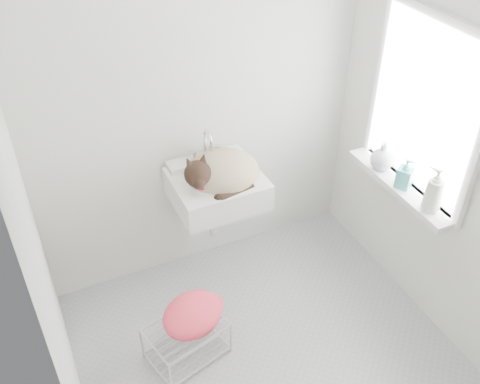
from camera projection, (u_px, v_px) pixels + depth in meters
name	position (u px, v px, depth m)	size (l,w,h in m)	color
floor	(266.00, 350.00, 3.39)	(2.20, 2.00, 0.02)	#A5AAAF
back_wall	(198.00, 102.00, 3.36)	(2.20, 0.02, 2.50)	silver
right_wall	(449.00, 140.00, 3.01)	(0.02, 2.00, 2.50)	silver
left_wall	(40.00, 258.00, 2.27)	(0.02, 2.00, 2.50)	silver
window_glass	(426.00, 109.00, 3.09)	(0.01, 0.80, 1.00)	white
window_frame	(424.00, 110.00, 3.08)	(0.04, 0.90, 1.10)	white
windowsill	(400.00, 186.00, 3.37)	(0.16, 0.88, 0.04)	white
sink	(217.00, 177.00, 3.42)	(0.56, 0.49, 0.23)	white
faucet	(205.00, 144.00, 3.46)	(0.21, 0.14, 0.21)	silver
cat	(219.00, 173.00, 3.38)	(0.51, 0.43, 0.31)	tan
wire_rack	(186.00, 339.00, 3.28)	(0.44, 0.31, 0.26)	silver
towel	(193.00, 320.00, 3.21)	(0.39, 0.27, 0.16)	#F54E1A
bottle_a	(429.00, 209.00, 3.16)	(0.09, 0.09, 0.24)	white
bottle_b	(402.00, 186.00, 3.34)	(0.09, 0.09, 0.20)	teal
bottle_c	(380.00, 168.00, 3.50)	(0.15, 0.15, 0.19)	silver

